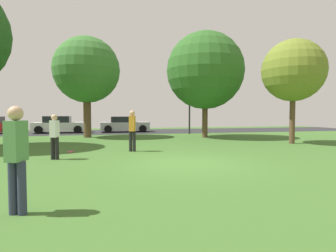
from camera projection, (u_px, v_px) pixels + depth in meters
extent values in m
plane|color=#3D6628|center=(187.00, 163.00, 9.08)|extent=(44.00, 44.00, 0.00)
cube|color=#28282B|center=(136.00, 132.00, 24.66)|extent=(44.00, 6.40, 0.01)
cylinder|color=brown|center=(87.00, 115.00, 18.75)|extent=(0.51, 0.51, 3.01)
sphere|color=#38702D|center=(87.00, 70.00, 18.60)|extent=(4.48, 4.48, 4.48)
cylinder|color=brown|center=(292.00, 117.00, 14.92)|extent=(0.29, 0.29, 2.92)
sphere|color=olive|center=(293.00, 70.00, 14.80)|extent=(3.34, 3.34, 3.34)
cylinder|color=brown|center=(205.00, 118.00, 18.67)|extent=(0.37, 0.37, 2.63)
sphere|color=#2D6023|center=(205.00, 71.00, 18.52)|extent=(5.22, 5.22, 5.22)
cylinder|color=black|center=(134.00, 141.00, 11.87)|extent=(0.14, 0.14, 0.88)
cylinder|color=black|center=(131.00, 141.00, 11.89)|extent=(0.14, 0.14, 0.88)
cube|color=orange|center=(132.00, 124.00, 11.85)|extent=(0.32, 0.38, 0.66)
sphere|color=tan|center=(132.00, 113.00, 11.82)|extent=(0.24, 0.24, 0.24)
cylinder|color=#2D334C|center=(13.00, 188.00, 4.50)|extent=(0.14, 0.14, 0.88)
cylinder|color=#2D334C|center=(22.00, 188.00, 4.48)|extent=(0.14, 0.14, 0.88)
cube|color=#51894C|center=(16.00, 141.00, 4.45)|extent=(0.32, 0.38, 0.66)
sphere|color=tan|center=(15.00, 113.00, 4.43)|extent=(0.24, 0.24, 0.24)
cylinder|color=black|center=(53.00, 148.00, 9.81)|extent=(0.14, 0.14, 0.80)
cylinder|color=black|center=(57.00, 148.00, 9.80)|extent=(0.14, 0.14, 0.80)
cube|color=silver|center=(54.00, 129.00, 9.77)|extent=(0.30, 0.37, 0.60)
sphere|color=tan|center=(54.00, 117.00, 9.76)|extent=(0.22, 0.22, 0.22)
cylinder|color=#EA2D6B|center=(70.00, 152.00, 11.69)|extent=(0.27, 0.27, 0.03)
cylinder|color=black|center=(14.00, 129.00, 23.56)|extent=(0.64, 0.22, 0.64)
cylinder|color=black|center=(7.00, 130.00, 21.82)|extent=(0.64, 0.22, 0.64)
cube|color=white|center=(60.00, 127.00, 23.04)|extent=(4.27, 1.83, 0.74)
cube|color=black|center=(57.00, 119.00, 22.97)|extent=(2.05, 1.61, 0.52)
cylinder|color=black|center=(80.00, 128.00, 24.27)|extent=(0.64, 0.22, 0.64)
cylinder|color=black|center=(78.00, 129.00, 22.49)|extent=(0.64, 0.22, 0.64)
cylinder|color=black|center=(44.00, 129.00, 23.61)|extent=(0.64, 0.22, 0.64)
cylinder|color=black|center=(39.00, 130.00, 21.83)|extent=(0.64, 0.22, 0.64)
cube|color=#B7B7BC|center=(125.00, 126.00, 24.15)|extent=(4.17, 1.87, 0.72)
cube|color=black|center=(122.00, 119.00, 24.08)|extent=(2.00, 1.65, 0.50)
cylinder|color=black|center=(140.00, 128.00, 25.40)|extent=(0.64, 0.22, 0.64)
cylinder|color=black|center=(143.00, 129.00, 23.57)|extent=(0.64, 0.22, 0.64)
cylinder|color=black|center=(108.00, 128.00, 24.75)|extent=(0.64, 0.22, 0.64)
cylinder|color=black|center=(108.00, 129.00, 22.93)|extent=(0.64, 0.22, 0.64)
cylinder|color=#2D2D33|center=(189.00, 106.00, 21.70)|extent=(0.14, 0.14, 4.50)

